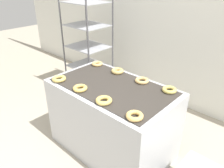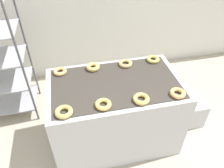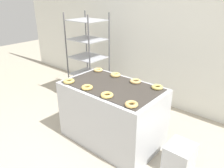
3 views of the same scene
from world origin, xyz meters
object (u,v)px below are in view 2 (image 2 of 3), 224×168
at_px(donut_near_left, 64,112).
at_px(donut_near_midright, 141,99).
at_px(glaze_bin, 189,110).
at_px(donut_far_left, 60,71).
at_px(donut_far_midleft, 93,67).
at_px(donut_far_midright, 125,63).
at_px(donut_near_midleft, 103,104).
at_px(donut_far_right, 153,59).
at_px(donut_near_right, 178,93).
at_px(fryer_machine, 115,113).

bearing_deg(donut_near_left, donut_near_midright, 0.76).
relative_size(glaze_bin, donut_far_left, 2.49).
xyz_separation_m(donut_near_left, donut_far_left, (-0.01, 0.58, -0.00)).
bearing_deg(donut_far_midleft, donut_near_left, -119.66).
relative_size(donut_near_midright, donut_far_midright, 1.01).
relative_size(glaze_bin, donut_far_midleft, 2.35).
distance_m(glaze_bin, donut_far_midleft, 1.38).
bearing_deg(donut_far_midleft, donut_near_midleft, -89.69).
bearing_deg(donut_near_left, donut_far_left, 90.94).
xyz_separation_m(donut_near_midright, donut_far_midright, (0.01, 0.57, -0.00)).
bearing_deg(donut_far_midright, donut_far_left, 179.54).
bearing_deg(donut_far_right, donut_far_left, -179.58).
distance_m(donut_near_midleft, donut_near_right, 0.69).
bearing_deg(donut_far_left, glaze_bin, -8.47).
bearing_deg(donut_near_midright, donut_near_left, -179.24).
xyz_separation_m(donut_far_midright, donut_far_right, (0.32, 0.01, 0.00)).
xyz_separation_m(fryer_machine, donut_far_midleft, (-0.18, 0.29, 0.45)).
distance_m(fryer_machine, glaze_bin, 1.02).
xyz_separation_m(donut_near_left, donut_far_midright, (0.69, 0.58, -0.00)).
bearing_deg(glaze_bin, donut_far_right, 154.65).
bearing_deg(donut_far_midright, donut_near_right, -59.37).
bearing_deg(donut_far_midright, donut_far_right, 2.31).
bearing_deg(donut_near_left, fryer_machine, 30.29).
xyz_separation_m(donut_near_right, donut_far_right, (-0.02, 0.58, -0.00)).
bearing_deg(donut_near_midleft, donut_near_left, -177.32).
distance_m(donut_far_left, donut_far_midleft, 0.34).
xyz_separation_m(glaze_bin, donut_far_midleft, (-1.17, 0.22, 0.70)).
bearing_deg(fryer_machine, donut_far_midleft, 121.72).
bearing_deg(glaze_bin, donut_near_midleft, -163.52).
relative_size(fryer_machine, donut_far_midleft, 9.19).
bearing_deg(donut_far_right, donut_near_midleft, -139.45).
xyz_separation_m(donut_near_right, donut_far_left, (-1.04, 0.58, -0.00)).
height_order(donut_near_left, donut_near_midright, same).
bearing_deg(glaze_bin, donut_near_left, -166.50).
height_order(glaze_bin, donut_near_right, donut_near_right).
bearing_deg(donut_near_left, donut_far_right, 30.38).
height_order(glaze_bin, donut_far_midright, donut_far_midright).
height_order(donut_near_left, donut_far_midright, donut_near_left).
relative_size(fryer_machine, donut_far_midright, 8.96).
relative_size(glaze_bin, donut_near_midright, 2.28).
height_order(donut_near_left, donut_near_midleft, donut_near_left).
bearing_deg(donut_far_midright, donut_far_midleft, 179.07).
distance_m(donut_far_left, donut_far_midright, 0.70).
bearing_deg(donut_near_right, fryer_machine, 150.75).
relative_size(glaze_bin, donut_far_right, 2.37).
bearing_deg(donut_near_left, glaze_bin, 13.50).
relative_size(donut_far_midleft, donut_far_right, 1.01).
distance_m(donut_near_left, donut_far_right, 1.17).
relative_size(donut_far_midleft, donut_far_midright, 0.98).
distance_m(fryer_machine, donut_far_midright, 0.55).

